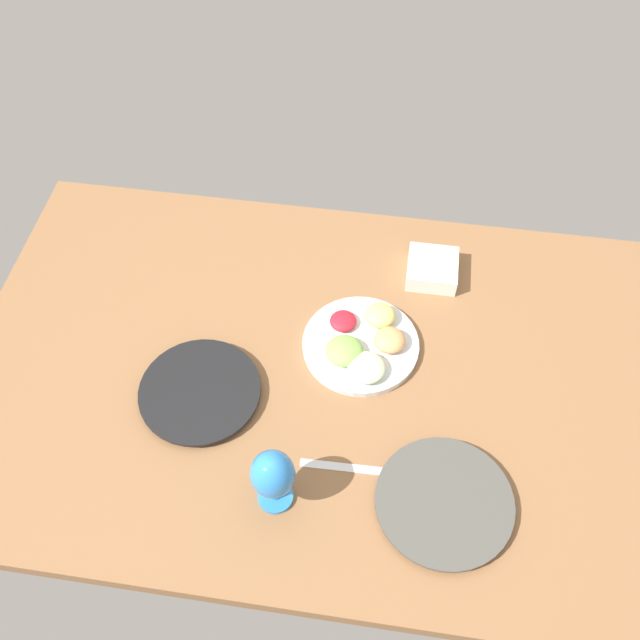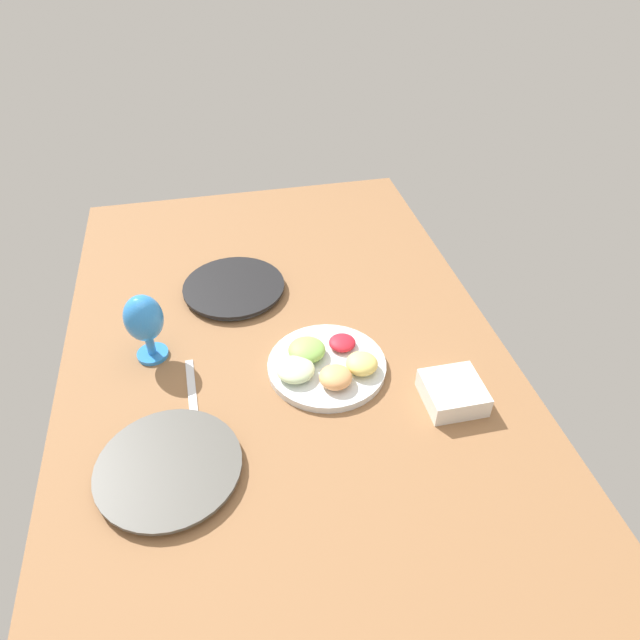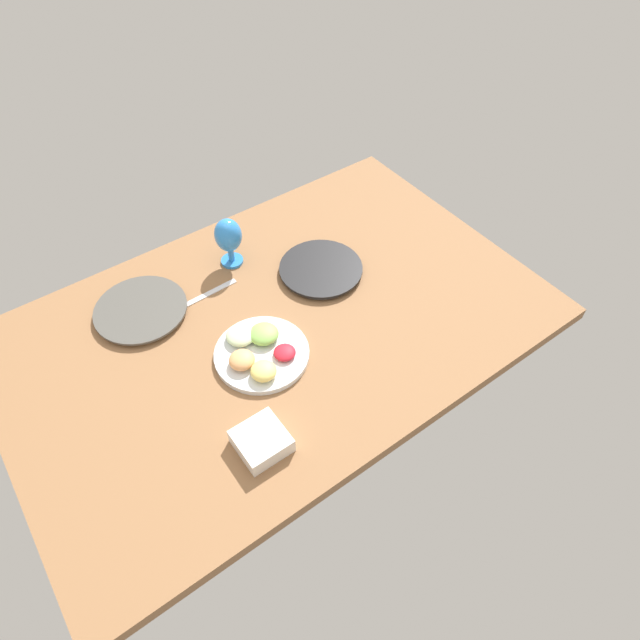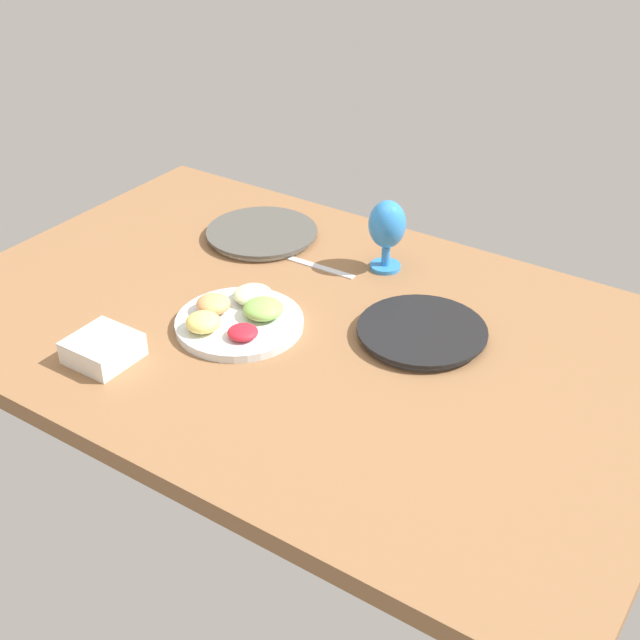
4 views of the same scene
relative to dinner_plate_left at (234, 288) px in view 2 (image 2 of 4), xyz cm
name	(u,v)px [view 2 (image 2 of 4)]	position (x,y,z in cm)	size (l,w,h in cm)	color
ground_plane	(284,350)	(23.55, 9.57, -3.12)	(160.00, 104.00, 4.00)	#8C603D
dinner_plate_left	(234,288)	(0.00, 0.00, 0.00)	(27.19, 27.19, 2.16)	#4C4C51
dinner_plate_right	(169,468)	(54.95, -17.84, -0.05)	(28.14, 28.14, 2.06)	silver
fruit_platter	(326,364)	(34.48, 17.56, 0.88)	(27.23, 27.23, 5.52)	silver
hurricane_glass_blue	(144,321)	(20.99, -21.28, 9.65)	(8.78, 8.78, 17.31)	#3085DE
square_bowl_white	(453,392)	(49.20, 42.30, 1.59)	(12.32, 12.32, 4.87)	white
fork_by_right_plate	(192,388)	(33.72, -12.81, -0.82)	(18.00, 1.80, 0.60)	silver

